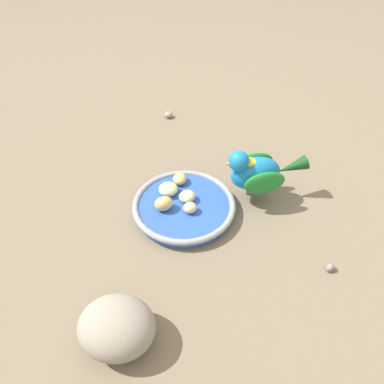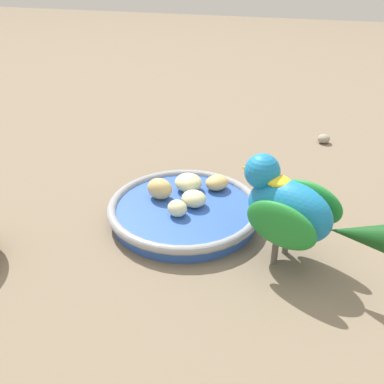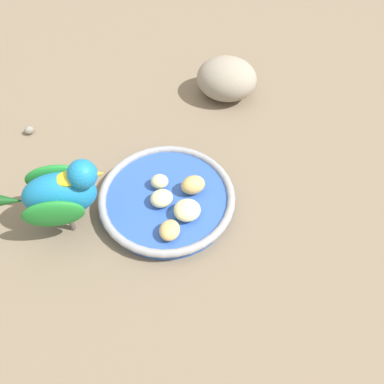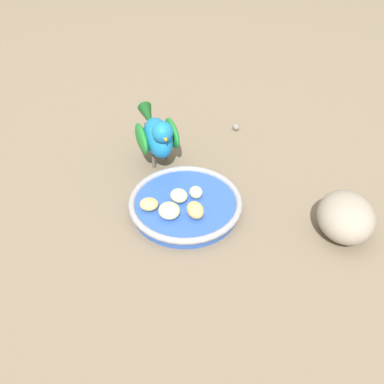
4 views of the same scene
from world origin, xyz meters
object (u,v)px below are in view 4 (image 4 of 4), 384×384
feeding_bowl (186,204)px  apple_piece_3 (149,204)px  apple_piece_1 (168,210)px  rock_large (346,217)px  apple_piece_4 (196,192)px  pebble_1 (236,127)px  apple_piece_0 (195,210)px  parrot (157,135)px  apple_piece_2 (179,196)px

feeding_bowl → apple_piece_3: bearing=-116.4°
apple_piece_1 → rock_large: bearing=43.7°
apple_piece_3 → rock_large: 0.33m
apple_piece_1 → apple_piece_3: bearing=-157.2°
apple_piece_4 → rock_large: rock_large is taller
apple_piece_1 → apple_piece_3: (-0.03, -0.01, -0.00)m
apple_piece_4 → rock_large: (0.22, 0.14, 0.01)m
feeding_bowl → pebble_1: feeding_bowl is taller
feeding_bowl → rock_large: bearing=36.1°
apple_piece_0 → apple_piece_1: size_ratio=0.93×
rock_large → pebble_1: 0.36m
apple_piece_4 → parrot: bearing=169.3°
apple_piece_2 → apple_piece_4: (0.01, 0.03, -0.00)m
parrot → feeding_bowl: bearing=3.3°
apple_piece_0 → pebble_1: size_ratio=2.20×
apple_piece_1 → apple_piece_4: bearing=93.4°
apple_piece_3 → rock_large: (0.25, 0.22, 0.01)m
apple_piece_2 → pebble_1: apple_piece_2 is taller
parrot → rock_large: size_ratio=1.55×
apple_piece_0 → pebble_1: 0.32m
feeding_bowl → rock_large: rock_large is taller
rock_large → apple_piece_1: bearing=-136.3°
apple_piece_2 → rock_large: 0.29m
apple_piece_3 → parrot: (-0.11, 0.11, 0.04)m
feeding_bowl → apple_piece_2: (-0.01, -0.01, 0.02)m
apple_piece_1 → rock_large: 0.30m
apple_piece_1 → apple_piece_4: (-0.00, 0.07, -0.00)m
feeding_bowl → apple_piece_0: size_ratio=5.66×
feeding_bowl → apple_piece_1: apple_piece_1 is taller
apple_piece_0 → rock_large: size_ratio=0.33×
feeding_bowl → apple_piece_1: size_ratio=5.26×
apple_piece_1 → parrot: parrot is taller
feeding_bowl → rock_large: size_ratio=1.87×
apple_piece_3 → parrot: 0.16m
apple_piece_4 → rock_large: bearing=32.2°
parrot → pebble_1: 0.22m
feeding_bowl → rock_large: (0.22, 0.16, 0.02)m
apple_piece_3 → pebble_1: bearing=106.8°
rock_large → pebble_1: size_ratio=6.65×
feeding_bowl → apple_piece_2: size_ratio=6.10×
parrot → rock_large: 0.38m
apple_piece_2 → rock_large: rock_large is taller
feeding_bowl → parrot: (-0.14, 0.05, 0.06)m
apple_piece_2 → rock_large: bearing=35.7°
apple_piece_2 → pebble_1: (-0.11, 0.26, -0.02)m
apple_piece_0 → parrot: size_ratio=0.21×
apple_piece_4 → pebble_1: 0.27m
apple_piece_0 → pebble_1: (-0.16, 0.27, -0.03)m
apple_piece_0 → apple_piece_2: bearing=173.3°
feeding_bowl → parrot: 0.16m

